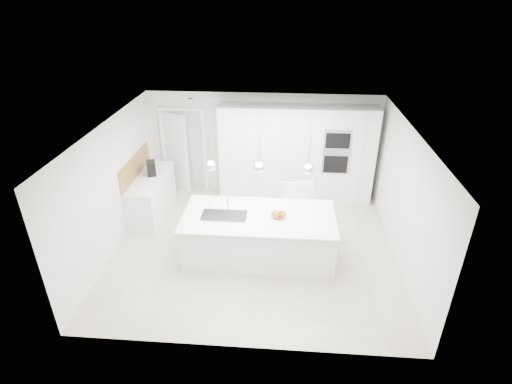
# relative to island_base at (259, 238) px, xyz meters

# --- Properties ---
(floor) EXTENTS (5.50, 5.50, 0.00)m
(floor) POSITION_rel_island_base_xyz_m (-0.10, 0.30, -0.43)
(floor) COLOR beige
(floor) RESTS_ON ground
(wall_back) EXTENTS (5.50, 0.00, 5.50)m
(wall_back) POSITION_rel_island_base_xyz_m (-0.10, 2.80, 0.82)
(wall_back) COLOR silver
(wall_back) RESTS_ON ground
(wall_left) EXTENTS (0.00, 5.00, 5.00)m
(wall_left) POSITION_rel_island_base_xyz_m (-2.85, 0.30, 0.82)
(wall_left) COLOR silver
(wall_left) RESTS_ON ground
(ceiling) EXTENTS (5.50, 5.50, 0.00)m
(ceiling) POSITION_rel_island_base_xyz_m (-0.10, 0.30, 2.07)
(ceiling) COLOR white
(ceiling) RESTS_ON wall_back
(tall_cabinets) EXTENTS (3.60, 0.60, 2.30)m
(tall_cabinets) POSITION_rel_island_base_xyz_m (0.70, 2.50, 0.72)
(tall_cabinets) COLOR white
(tall_cabinets) RESTS_ON floor
(oven_stack) EXTENTS (0.62, 0.04, 1.05)m
(oven_stack) POSITION_rel_island_base_xyz_m (1.60, 2.19, 0.92)
(oven_stack) COLOR #A5A5A8
(oven_stack) RESTS_ON tall_cabinets
(doorway_frame) EXTENTS (1.11, 0.08, 2.13)m
(doorway_frame) POSITION_rel_island_base_xyz_m (-2.05, 2.77, 0.59)
(doorway_frame) COLOR white
(doorway_frame) RESTS_ON floor
(hallway_door) EXTENTS (0.76, 0.38, 2.00)m
(hallway_door) POSITION_rel_island_base_xyz_m (-2.30, 2.72, 0.57)
(hallway_door) COLOR white
(hallway_door) RESTS_ON floor
(radiator) EXTENTS (0.32, 0.04, 1.40)m
(radiator) POSITION_rel_island_base_xyz_m (-1.73, 2.76, 0.42)
(radiator) COLOR white
(radiator) RESTS_ON floor
(left_base_cabinets) EXTENTS (0.60, 1.80, 0.86)m
(left_base_cabinets) POSITION_rel_island_base_xyz_m (-2.55, 1.50, 0.00)
(left_base_cabinets) COLOR white
(left_base_cabinets) RESTS_ON floor
(left_worktop) EXTENTS (0.62, 1.82, 0.04)m
(left_worktop) POSITION_rel_island_base_xyz_m (-2.55, 1.50, 0.45)
(left_worktop) COLOR white
(left_worktop) RESTS_ON left_base_cabinets
(oak_backsplash) EXTENTS (0.02, 1.80, 0.50)m
(oak_backsplash) POSITION_rel_island_base_xyz_m (-2.84, 1.50, 0.72)
(oak_backsplash) COLOR olive
(oak_backsplash) RESTS_ON wall_left
(island_base) EXTENTS (2.80, 1.20, 0.86)m
(island_base) POSITION_rel_island_base_xyz_m (0.00, 0.00, 0.00)
(island_base) COLOR white
(island_base) RESTS_ON floor
(island_worktop) EXTENTS (2.84, 1.40, 0.04)m
(island_worktop) POSITION_rel_island_base_xyz_m (0.00, 0.05, 0.45)
(island_worktop) COLOR white
(island_worktop) RESTS_ON island_base
(island_sink) EXTENTS (0.84, 0.44, 0.18)m
(island_sink) POSITION_rel_island_base_xyz_m (-0.65, -0.00, 0.39)
(island_sink) COLOR #3F3F42
(island_sink) RESTS_ON island_worktop
(island_tap) EXTENTS (0.02, 0.02, 0.30)m
(island_tap) POSITION_rel_island_base_xyz_m (-0.60, 0.20, 0.62)
(island_tap) COLOR white
(island_tap) RESTS_ON island_worktop
(pendant_left) EXTENTS (0.20, 0.20, 0.20)m
(pendant_left) POSITION_rel_island_base_xyz_m (-0.85, -0.00, 1.47)
(pendant_left) COLOR white
(pendant_left) RESTS_ON ceiling
(pendant_mid) EXTENTS (0.20, 0.20, 0.20)m
(pendant_mid) POSITION_rel_island_base_xyz_m (-0.00, -0.00, 1.47)
(pendant_mid) COLOR white
(pendant_mid) RESTS_ON ceiling
(pendant_right) EXTENTS (0.20, 0.20, 0.20)m
(pendant_right) POSITION_rel_island_base_xyz_m (0.85, -0.00, 1.47)
(pendant_right) COLOR white
(pendant_right) RESTS_ON ceiling
(fruit_bowl) EXTENTS (0.34, 0.34, 0.07)m
(fruit_bowl) POSITION_rel_island_base_xyz_m (0.36, 0.03, 0.50)
(fruit_bowl) COLOR olive
(fruit_bowl) RESTS_ON island_worktop
(espresso_machine) EXTENTS (0.27, 0.34, 0.31)m
(espresso_machine) POSITION_rel_island_base_xyz_m (-2.53, 1.64, 0.63)
(espresso_machine) COLOR black
(espresso_machine) RESTS_ON left_worktop
(bar_stool_left) EXTENTS (0.38, 0.52, 1.10)m
(bar_stool_left) POSITION_rel_island_base_xyz_m (0.56, 0.92, 0.12)
(bar_stool_left) COLOR white
(bar_stool_left) RESTS_ON floor
(bar_stool_right) EXTENTS (0.44, 0.56, 1.13)m
(bar_stool_right) POSITION_rel_island_base_xyz_m (0.88, 0.92, 0.14)
(bar_stool_right) COLOR white
(bar_stool_right) RESTS_ON floor
(apple_a) EXTENTS (0.07, 0.07, 0.07)m
(apple_a) POSITION_rel_island_base_xyz_m (0.38, 0.01, 0.54)
(apple_a) COLOR #BA2109
(apple_a) RESTS_ON fruit_bowl
(apple_b) EXTENTS (0.08, 0.08, 0.08)m
(apple_b) POSITION_rel_island_base_xyz_m (0.36, 0.07, 0.54)
(apple_b) COLOR #BA2109
(apple_b) RESTS_ON fruit_bowl
(apple_c) EXTENTS (0.07, 0.07, 0.07)m
(apple_c) POSITION_rel_island_base_xyz_m (0.39, -0.03, 0.54)
(apple_c) COLOR #BA2109
(apple_c) RESTS_ON fruit_bowl
(banana_bunch) EXTENTS (0.22, 0.16, 0.19)m
(banana_bunch) POSITION_rel_island_base_xyz_m (0.39, -0.00, 0.58)
(banana_bunch) COLOR yellow
(banana_bunch) RESTS_ON fruit_bowl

